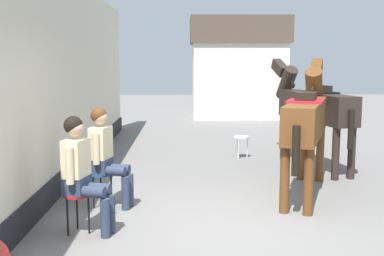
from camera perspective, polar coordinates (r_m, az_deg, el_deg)
name	(u,v)px	position (r m, az deg, el deg)	size (l,w,h in m)	color
ground_plane	(212,171)	(9.03, 2.37, -5.02)	(40.00, 40.00, 0.00)	slate
pub_facade_wall	(47,93)	(7.58, -16.53, 3.93)	(0.34, 14.00, 3.40)	beige
distant_cottage	(238,66)	(17.63, 5.37, 7.17)	(3.40, 2.60, 3.50)	silver
seated_visitor_near	(81,169)	(5.82, -12.79, -4.66)	(0.61, 0.48, 1.39)	red
seated_visitor_far	(105,152)	(6.81, -10.09, -2.75)	(0.61, 0.48, 1.39)	#194C99
saddled_horse_near	(307,118)	(7.54, 13.27, 1.13)	(1.27, 2.87, 2.06)	brown
saddled_horse_far	(312,106)	(9.52, 13.87, 2.49)	(1.06, 2.93, 2.06)	#2D231E
spare_stool_white	(241,139)	(10.16, 5.76, -1.30)	(0.32, 0.32, 0.46)	white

